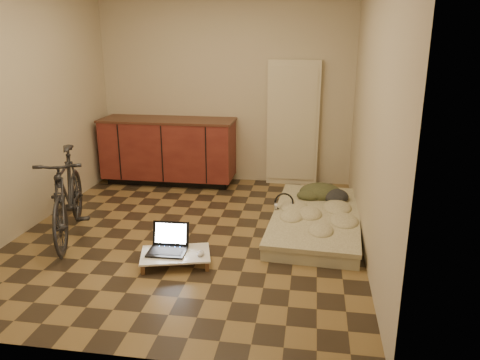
% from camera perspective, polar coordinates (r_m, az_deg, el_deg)
% --- Properties ---
extents(room_shell, '(3.50, 4.00, 2.60)m').
position_cam_1_polar(room_shell, '(4.63, -6.48, 8.45)').
color(room_shell, brown).
rests_on(room_shell, ground).
extents(cabinets, '(1.84, 0.62, 0.91)m').
position_cam_1_polar(cabinets, '(6.60, -8.66, 3.58)').
color(cabinets, black).
rests_on(cabinets, ground).
extents(appliance_panel, '(0.70, 0.10, 1.70)m').
position_cam_1_polar(appliance_panel, '(6.46, 6.48, 6.84)').
color(appliance_panel, beige).
rests_on(appliance_panel, ground).
extents(bicycle, '(0.93, 1.61, 1.00)m').
position_cam_1_polar(bicycle, '(5.02, -20.32, -1.22)').
color(bicycle, black).
rests_on(bicycle, ground).
extents(futon, '(1.03, 1.95, 0.16)m').
position_cam_1_polar(futon, '(5.16, 9.25, -4.80)').
color(futon, '#ACA78A').
rests_on(futon, ground).
extents(clothing_pile, '(0.55, 0.47, 0.21)m').
position_cam_1_polar(clothing_pile, '(5.63, 10.25, -0.97)').
color(clothing_pile, '#363A21').
rests_on(clothing_pile, futon).
extents(headphones, '(0.26, 0.25, 0.16)m').
position_cam_1_polar(headphones, '(5.19, 5.39, -2.66)').
color(headphones, black).
rests_on(headphones, futon).
extents(lap_desk, '(0.70, 0.55, 0.10)m').
position_cam_1_polar(lap_desk, '(4.34, -7.87, -8.99)').
color(lap_desk, brown).
rests_on(lap_desk, ground).
extents(laptop, '(0.35, 0.32, 0.24)m').
position_cam_1_polar(laptop, '(4.38, -8.72, -7.87)').
color(laptop, black).
rests_on(laptop, lap_desk).
extents(mouse, '(0.07, 0.11, 0.04)m').
position_cam_1_polar(mouse, '(4.27, -4.83, -8.90)').
color(mouse, silver).
rests_on(mouse, lap_desk).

